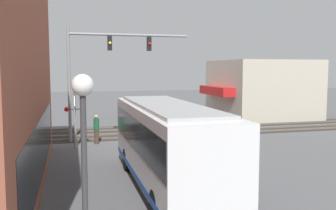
{
  "coord_description": "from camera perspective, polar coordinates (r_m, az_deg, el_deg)",
  "views": [
    {
      "loc": [
        -19.28,
        6.4,
        4.63
      ],
      "look_at": [
        5.4,
        -0.08,
        2.18
      ],
      "focal_mm": 40.0,
      "sensor_mm": 36.0,
      "label": 1
    }
  ],
  "objects": [
    {
      "name": "ground_plane",
      "position": [
        20.84,
        3.59,
        -7.36
      ],
      "size": [
        120.0,
        120.0,
        0.0
      ],
      "primitive_type": "plane",
      "color": "#565659"
    },
    {
      "name": "shop_building",
      "position": [
        37.51,
        13.93,
        2.42
      ],
      "size": [
        8.73,
        9.4,
        5.46
      ],
      "color": "beige",
      "rests_on": "ground"
    },
    {
      "name": "city_bus",
      "position": [
        14.66,
        -0.21,
        -5.59
      ],
      "size": [
        10.05,
        2.59,
        3.3
      ],
      "color": "white",
      "rests_on": "ground"
    },
    {
      "name": "traffic_signal_gantry",
      "position": [
        24.29,
        -9.86,
        6.87
      ],
      "size": [
        0.42,
        7.77,
        7.22
      ],
      "color": "gray",
      "rests_on": "ground"
    },
    {
      "name": "crossing_signal",
      "position": [
        22.57,
        -14.05,
        -0.61
      ],
      "size": [
        1.41,
        1.18,
        3.81
      ],
      "color": "gray",
      "rests_on": "ground"
    },
    {
      "name": "streetlamp",
      "position": [
        7.76,
        -12.64,
        -8.9
      ],
      "size": [
        0.44,
        0.44,
        4.54
      ],
      "color": "#38383A",
      "rests_on": "ground"
    },
    {
      "name": "rail_track_near",
      "position": [
        26.48,
        -0.5,
        -4.52
      ],
      "size": [
        2.6,
        60.0,
        0.15
      ],
      "color": "#332D28",
      "rests_on": "ground"
    },
    {
      "name": "rail_track_far",
      "position": [
        29.55,
        -2.02,
        -3.48
      ],
      "size": [
        2.6,
        60.0,
        0.15
      ],
      "color": "#332D28",
      "rests_on": "ground"
    },
    {
      "name": "parked_car_blue",
      "position": [
        32.44,
        1.52,
        -1.55
      ],
      "size": [
        4.51,
        1.82,
        1.41
      ],
      "color": "navy",
      "rests_on": "ground"
    },
    {
      "name": "parked_car_red",
      "position": [
        37.47,
        -5.1,
        -0.63
      ],
      "size": [
        4.48,
        1.82,
        1.4
      ],
      "color": "#B21E19",
      "rests_on": "ground"
    },
    {
      "name": "pedestrian_near_bus",
      "position": [
        17.81,
        3.73,
        -6.52
      ],
      "size": [
        0.34,
        0.34,
        1.81
      ],
      "color": "#2D3351",
      "rests_on": "ground"
    },
    {
      "name": "pedestrian_at_crossing",
      "position": [
        23.64,
        -10.85,
        -3.6
      ],
      "size": [
        0.34,
        0.34,
        1.83
      ],
      "color": "#473828",
      "rests_on": "ground"
    }
  ]
}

